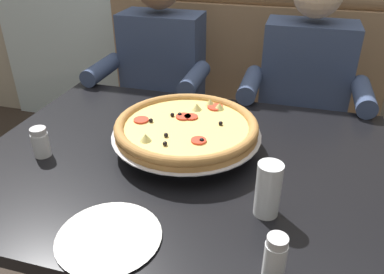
{
  "coord_description": "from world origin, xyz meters",
  "views": [
    {
      "loc": [
        0.3,
        -0.97,
        1.41
      ],
      "look_at": [
        0.03,
        0.0,
        0.83
      ],
      "focal_mm": 35.71,
      "sensor_mm": 36.0,
      "label": 1
    }
  ],
  "objects_px": {
    "diner_left": "(156,81)",
    "pizza": "(186,128)",
    "booth_bench": "(233,122)",
    "shaker_pepper_flakes": "(275,260)",
    "shaker_oregano": "(41,144)",
    "dining_table": "(184,179)",
    "diner_right": "(303,97)",
    "plate_near_left": "(109,235)",
    "drinking_glass": "(268,193)"
  },
  "relations": [
    {
      "from": "diner_left",
      "to": "pizza",
      "type": "xyz_separation_m",
      "value": [
        0.35,
        -0.64,
        0.12
      ]
    },
    {
      "from": "booth_bench",
      "to": "pizza",
      "type": "relative_size",
      "value": 3.27
    },
    {
      "from": "shaker_pepper_flakes",
      "to": "booth_bench",
      "type": "bearing_deg",
      "value": 103.16
    },
    {
      "from": "diner_left",
      "to": "shaker_oregano",
      "type": "distance_m",
      "value": 0.81
    },
    {
      "from": "pizza",
      "to": "booth_bench",
      "type": "bearing_deg",
      "value": 89.49
    },
    {
      "from": "dining_table",
      "to": "shaker_pepper_flakes",
      "type": "bearing_deg",
      "value": -50.57
    },
    {
      "from": "booth_bench",
      "to": "pizza",
      "type": "height_order",
      "value": "booth_bench"
    },
    {
      "from": "diner_left",
      "to": "diner_right",
      "type": "xyz_separation_m",
      "value": [
        0.71,
        0.0,
        0.0
      ]
    },
    {
      "from": "pizza",
      "to": "plate_near_left",
      "type": "distance_m",
      "value": 0.46
    },
    {
      "from": "dining_table",
      "to": "pizza",
      "type": "relative_size",
      "value": 2.72
    },
    {
      "from": "shaker_oregano",
      "to": "drinking_glass",
      "type": "bearing_deg",
      "value": -6.86
    },
    {
      "from": "booth_bench",
      "to": "diner_left",
      "type": "bearing_deg",
      "value": -143.17
    },
    {
      "from": "diner_left",
      "to": "drinking_glass",
      "type": "height_order",
      "value": "diner_left"
    },
    {
      "from": "dining_table",
      "to": "shaker_pepper_flakes",
      "type": "relative_size",
      "value": 12.23
    },
    {
      "from": "dining_table",
      "to": "booth_bench",
      "type": "bearing_deg",
      "value": 90.0
    },
    {
      "from": "diner_left",
      "to": "shaker_oregano",
      "type": "bearing_deg",
      "value": -96.09
    },
    {
      "from": "pizza",
      "to": "plate_near_left",
      "type": "xyz_separation_m",
      "value": [
        -0.06,
        -0.45,
        -0.07
      ]
    },
    {
      "from": "pizza",
      "to": "shaker_oregano",
      "type": "distance_m",
      "value": 0.47
    },
    {
      "from": "dining_table",
      "to": "shaker_oregano",
      "type": "height_order",
      "value": "shaker_oregano"
    },
    {
      "from": "shaker_pepper_flakes",
      "to": "diner_right",
      "type": "bearing_deg",
      "value": 87.93
    },
    {
      "from": "shaker_pepper_flakes",
      "to": "plate_near_left",
      "type": "distance_m",
      "value": 0.39
    },
    {
      "from": "diner_right",
      "to": "shaker_oregano",
      "type": "height_order",
      "value": "diner_right"
    },
    {
      "from": "shaker_oregano",
      "to": "plate_near_left",
      "type": "bearing_deg",
      "value": -36.89
    },
    {
      "from": "pizza",
      "to": "shaker_oregano",
      "type": "xyz_separation_m",
      "value": [
        -0.43,
        -0.17,
        -0.04
      ]
    },
    {
      "from": "shaker_pepper_flakes",
      "to": "drinking_glass",
      "type": "height_order",
      "value": "drinking_glass"
    },
    {
      "from": "dining_table",
      "to": "diner_right",
      "type": "bearing_deg",
      "value": 63.14
    },
    {
      "from": "pizza",
      "to": "shaker_pepper_flakes",
      "type": "xyz_separation_m",
      "value": [
        0.32,
        -0.45,
        -0.03
      ]
    },
    {
      "from": "dining_table",
      "to": "shaker_oregano",
      "type": "relative_size",
      "value": 13.48
    },
    {
      "from": "pizza",
      "to": "shaker_oregano",
      "type": "bearing_deg",
      "value": -158.91
    },
    {
      "from": "diner_left",
      "to": "shaker_oregano",
      "type": "height_order",
      "value": "diner_left"
    },
    {
      "from": "pizza",
      "to": "shaker_pepper_flakes",
      "type": "height_order",
      "value": "pizza"
    },
    {
      "from": "dining_table",
      "to": "drinking_glass",
      "type": "xyz_separation_m",
      "value": [
        0.28,
        -0.19,
        0.15
      ]
    },
    {
      "from": "booth_bench",
      "to": "dining_table",
      "type": "height_order",
      "value": "booth_bench"
    },
    {
      "from": "pizza",
      "to": "shaker_oregano",
      "type": "relative_size",
      "value": 4.96
    },
    {
      "from": "diner_right",
      "to": "drinking_glass",
      "type": "relative_size",
      "value": 8.55
    },
    {
      "from": "dining_table",
      "to": "diner_right",
      "type": "distance_m",
      "value": 0.79
    },
    {
      "from": "plate_near_left",
      "to": "pizza",
      "type": "bearing_deg",
      "value": 82.27
    },
    {
      "from": "diner_left",
      "to": "shaker_pepper_flakes",
      "type": "height_order",
      "value": "diner_left"
    },
    {
      "from": "booth_bench",
      "to": "diner_right",
      "type": "xyz_separation_m",
      "value": [
        0.36,
        -0.27,
        0.31
      ]
    },
    {
      "from": "pizza",
      "to": "diner_right",
      "type": "bearing_deg",
      "value": 60.26
    },
    {
      "from": "booth_bench",
      "to": "diner_left",
      "type": "height_order",
      "value": "diner_left"
    },
    {
      "from": "shaker_oregano",
      "to": "shaker_pepper_flakes",
      "type": "xyz_separation_m",
      "value": [
        0.76,
        -0.28,
        0.0
      ]
    },
    {
      "from": "diner_left",
      "to": "drinking_glass",
      "type": "relative_size",
      "value": 8.55
    },
    {
      "from": "booth_bench",
      "to": "drinking_glass",
      "type": "xyz_separation_m",
      "value": [
        0.28,
        -1.16,
        0.41
      ]
    },
    {
      "from": "plate_near_left",
      "to": "booth_bench",
      "type": "bearing_deg",
      "value": 87.08
    },
    {
      "from": "shaker_pepper_flakes",
      "to": "drinking_glass",
      "type": "relative_size",
      "value": 0.72
    },
    {
      "from": "dining_table",
      "to": "drinking_glass",
      "type": "height_order",
      "value": "drinking_glass"
    },
    {
      "from": "dining_table",
      "to": "diner_left",
      "type": "relative_size",
      "value": 1.03
    },
    {
      "from": "pizza",
      "to": "drinking_glass",
      "type": "height_order",
      "value": "drinking_glass"
    },
    {
      "from": "diner_right",
      "to": "shaker_pepper_flakes",
      "type": "bearing_deg",
      "value": -92.07
    }
  ]
}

